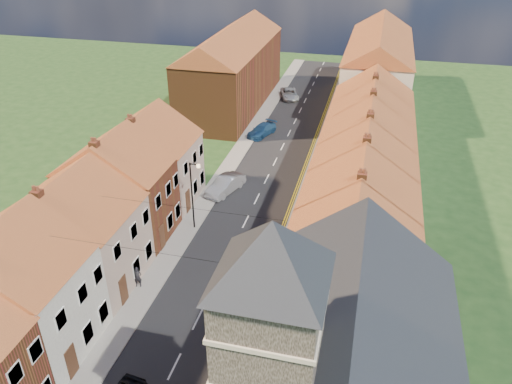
# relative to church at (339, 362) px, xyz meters

# --- Properties ---
(road) EXTENTS (7.00, 90.00, 0.02)m
(road) POSITION_rel_church_xyz_m (-9.36, 26.68, -5.87)
(road) COLOR black
(road) RESTS_ON ground
(pavement_left) EXTENTS (1.80, 90.00, 0.12)m
(pavement_left) POSITION_rel_church_xyz_m (-13.76, 26.68, -5.82)
(pavement_left) COLOR gray
(pavement_left) RESTS_ON ground
(pavement_right) EXTENTS (1.80, 90.00, 0.12)m
(pavement_right) POSITION_rel_church_xyz_m (-4.96, 26.68, -5.82)
(pavement_right) COLOR gray
(pavement_right) RESTS_ON ground
(church) EXTENTS (11.25, 14.25, 15.20)m
(church) POSITION_rel_church_xyz_m (0.00, 0.00, 0.00)
(church) COLOR #2B251E
(church) RESTS_ON ground
(cottage_r_tudor) EXTENTS (8.30, 5.20, 9.00)m
(cottage_r_tudor) POSITION_rel_church_xyz_m (-0.09, 9.37, -1.41)
(cottage_r_tudor) COLOR beige
(cottage_r_tudor) RESTS_ON ground
(cottage_r_white_near) EXTENTS (8.30, 6.00, 9.00)m
(cottage_r_white_near) POSITION_rel_church_xyz_m (-0.06, 14.77, -1.40)
(cottage_r_white_near) COLOR brown
(cottage_r_white_near) RESTS_ON ground
(cottage_r_cream_mid) EXTENTS (8.30, 5.20, 9.00)m
(cottage_r_cream_mid) POSITION_rel_church_xyz_m (-0.06, 20.17, -1.40)
(cottage_r_cream_mid) COLOR #A48C82
(cottage_r_cream_mid) RESTS_ON ground
(cottage_r_pink) EXTENTS (8.30, 6.00, 9.00)m
(cottage_r_pink) POSITION_rel_church_xyz_m (-0.06, 25.57, -1.40)
(cottage_r_pink) COLOR silver
(cottage_r_pink) RESTS_ON ground
(cottage_r_white_far) EXTENTS (8.30, 5.20, 9.00)m
(cottage_r_white_far) POSITION_rel_church_xyz_m (-0.06, 30.97, -1.40)
(cottage_r_white_far) COLOR silver
(cottage_r_white_far) RESTS_ON ground
(cottage_r_cream_far) EXTENTS (8.30, 6.00, 9.00)m
(cottage_r_cream_far) POSITION_rel_church_xyz_m (-0.06, 36.37, -1.40)
(cottage_r_cream_far) COLOR beige
(cottage_r_cream_far) RESTS_ON ground
(cottage_l_cream) EXTENTS (8.30, 6.30, 9.10)m
(cottage_l_cream) POSITION_rel_church_xyz_m (-18.66, 2.22, -1.35)
(cottage_l_cream) COLOR silver
(cottage_l_cream) RESTS_ON ground
(cottage_l_white) EXTENTS (8.30, 6.90, 8.80)m
(cottage_l_white) POSITION_rel_church_xyz_m (-18.66, 8.62, -1.51)
(cottage_l_white) COLOR #A48C82
(cottage_l_white) RESTS_ON ground
(cottage_l_brick_mid) EXTENTS (8.30, 5.70, 9.10)m
(cottage_l_brick_mid) POSITION_rel_church_xyz_m (-18.66, 14.72, -1.35)
(cottage_l_brick_mid) COLOR brown
(cottage_l_brick_mid) RESTS_ON ground
(cottage_l_pink) EXTENTS (8.30, 6.30, 8.80)m
(cottage_l_pink) POSITION_rel_church_xyz_m (-18.66, 20.52, -1.51)
(cottage_l_pink) COLOR #A48C82
(cottage_l_pink) RESTS_ON ground
(block_right_far) EXTENTS (8.30, 24.20, 10.50)m
(block_right_far) POSITION_rel_church_xyz_m (-0.06, 51.68, -0.58)
(block_right_far) COLOR beige
(block_right_far) RESTS_ON ground
(block_left_far) EXTENTS (8.30, 24.20, 10.50)m
(block_left_far) POSITION_rel_church_xyz_m (-18.66, 46.68, -0.58)
(block_left_far) COLOR brown
(block_left_far) RESTS_ON ground
(lamppost) EXTENTS (0.88, 0.15, 6.00)m
(lamppost) POSITION_rel_church_xyz_m (-13.17, 16.68, -2.34)
(lamppost) COLOR black
(lamppost) RESTS_ON pavement_left
(car_mid) EXTENTS (3.02, 4.90, 1.52)m
(car_mid) POSITION_rel_church_xyz_m (-12.54, 23.22, -5.11)
(car_mid) COLOR #9FA1A7
(car_mid) RESTS_ON ground
(car_far) EXTENTS (3.22, 4.82, 1.30)m
(car_far) POSITION_rel_church_xyz_m (-12.39, 37.29, -5.23)
(car_far) COLOR navy
(car_far) RESTS_ON ground
(car_distant) EXTENTS (3.51, 5.16, 1.31)m
(car_distant) POSITION_rel_church_xyz_m (-11.71, 51.18, -5.22)
(car_distant) COLOR #B0B3B8
(car_distant) RESTS_ON ground
(pedestrian_left) EXTENTS (0.66, 0.53, 1.59)m
(pedestrian_left) POSITION_rel_church_xyz_m (-14.46, 8.65, -4.96)
(pedestrian_left) COLOR black
(pedestrian_left) RESTS_ON pavement_left
(pedestrian_right) EXTENTS (0.85, 0.74, 1.50)m
(pedestrian_right) POSITION_rel_church_xyz_m (-5.14, 12.24, -5.01)
(pedestrian_right) COLOR #292320
(pedestrian_right) RESTS_ON pavement_right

